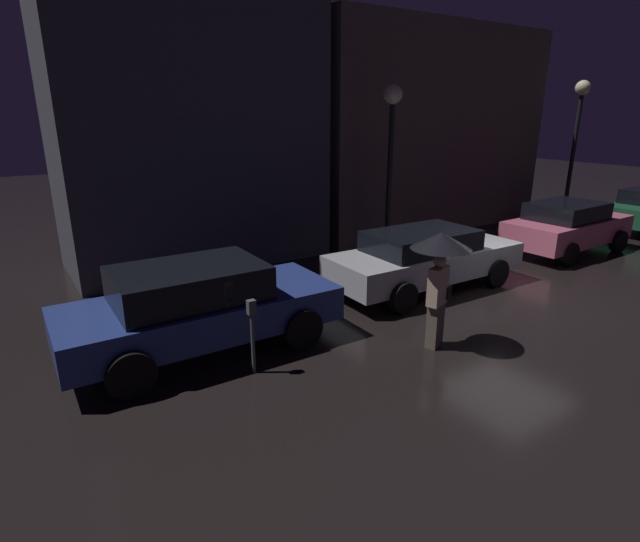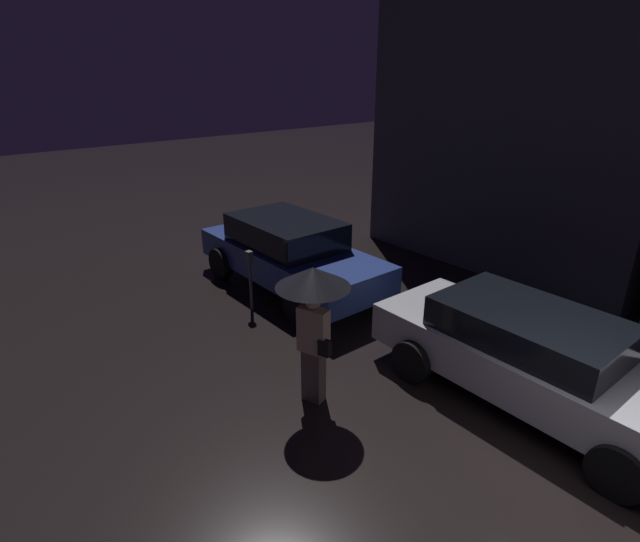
# 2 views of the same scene
# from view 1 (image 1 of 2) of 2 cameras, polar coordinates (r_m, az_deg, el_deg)

# --- Properties ---
(ground_plane) EXTENTS (60.00, 60.00, 0.00)m
(ground_plane) POSITION_cam_1_polar(r_m,az_deg,el_deg) (11.65, 21.36, -2.62)
(ground_plane) COLOR black
(building_facade_left) EXTENTS (6.43, 3.00, 9.16)m
(building_facade_left) POSITION_cam_1_polar(r_m,az_deg,el_deg) (13.43, -14.92, 20.51)
(building_facade_left) COLOR #3D3D47
(building_facade_left) RESTS_ON ground
(building_facade_right) EXTENTS (8.81, 3.00, 6.43)m
(building_facade_right) POSITION_cam_1_polar(r_m,az_deg,el_deg) (17.71, 11.44, 15.52)
(building_facade_right) COLOR #564C47
(building_facade_right) RESTS_ON ground
(parked_car_blue) EXTENTS (4.51, 2.00, 1.47)m
(parked_car_blue) POSITION_cam_1_polar(r_m,az_deg,el_deg) (8.43, -13.70, -3.87)
(parked_car_blue) COLOR navy
(parked_car_blue) RESTS_ON ground
(parked_car_silver) EXTENTS (4.60, 1.87, 1.35)m
(parked_car_silver) POSITION_cam_1_polar(r_m,az_deg,el_deg) (11.32, 11.86, 1.53)
(parked_car_silver) COLOR #B7B7BF
(parked_car_silver) RESTS_ON ground
(parked_car_pink) EXTENTS (4.00, 1.91, 1.42)m
(parked_car_pink) POSITION_cam_1_polar(r_m,az_deg,el_deg) (15.67, 26.40, 4.62)
(parked_car_pink) COLOR #DB6684
(parked_car_pink) RESTS_ON ground
(pedestrian_with_umbrella) EXTENTS (0.98, 0.98, 1.99)m
(pedestrian_with_umbrella) POSITION_cam_1_polar(r_m,az_deg,el_deg) (8.25, 13.57, 1.40)
(pedestrian_with_umbrella) COLOR #66564C
(pedestrian_with_umbrella) RESTS_ON ground
(parking_meter) EXTENTS (0.12, 0.10, 1.19)m
(parking_meter) POSITION_cam_1_polar(r_m,az_deg,el_deg) (7.54, -7.74, -6.50)
(parking_meter) COLOR #4C5154
(parking_meter) RESTS_ON ground
(street_lamp_near) EXTENTS (0.49, 0.49, 4.47)m
(street_lamp_near) POSITION_cam_1_polar(r_m,az_deg,el_deg) (13.39, 8.17, 15.50)
(street_lamp_near) COLOR black
(street_lamp_near) RESTS_ON ground
(street_lamp_far) EXTENTS (0.49, 0.49, 4.81)m
(street_lamp_far) POSITION_cam_1_polar(r_m,az_deg,el_deg) (19.90, 27.41, 15.16)
(street_lamp_far) COLOR black
(street_lamp_far) RESTS_ON ground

